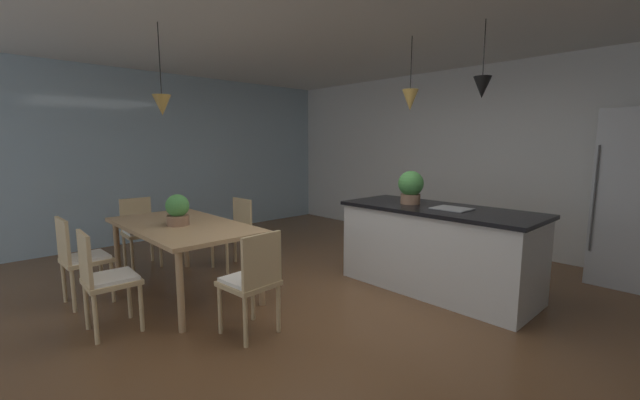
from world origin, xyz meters
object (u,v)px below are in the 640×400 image
object	(u,v)px
chair_near_left	(80,257)
potted_plant_on_island	(411,186)
vase_on_dining_table	(180,213)
kitchen_island	(437,248)
refrigerator	(638,199)
potted_plant_on_table	(178,210)
chair_far_left	(234,230)
chair_kitchen_end	(252,279)
dining_table	(182,230)
chair_window_end	(140,230)
chair_near_right	(105,277)

from	to	relation	value
chair_near_left	potted_plant_on_island	bearing A→B (deg)	57.63
vase_on_dining_table	kitchen_island	bearing A→B (deg)	45.79
refrigerator	potted_plant_on_table	xyz separation A→B (m)	(-3.13, -3.79, -0.07)
chair_far_left	refrigerator	distance (m)	4.63
chair_kitchen_end	chair_near_left	xyz separation A→B (m)	(-1.69, -0.86, 0.00)
chair_kitchen_end	refrigerator	xyz separation A→B (m)	(1.89, 3.73, 0.49)
dining_table	potted_plant_on_island	distance (m)	2.50
chair_window_end	kitchen_island	world-z (taller)	kitchen_island
potted_plant_on_table	refrigerator	bearing A→B (deg)	50.49
dining_table	chair_far_left	xyz separation A→B (m)	(-0.41, 0.86, -0.20)
potted_plant_on_table	vase_on_dining_table	bearing A→B (deg)	151.03
vase_on_dining_table	dining_table	bearing A→B (deg)	-18.22
refrigerator	vase_on_dining_table	bearing A→B (deg)	-132.04
refrigerator	potted_plant_on_island	bearing A→B (deg)	-135.72
chair_window_end	vase_on_dining_table	world-z (taller)	vase_on_dining_table
chair_near_left	kitchen_island	bearing A→B (deg)	52.89
chair_near_right	refrigerator	distance (m)	5.38
dining_table	potted_plant_on_island	bearing A→B (deg)	55.00
chair_near_right	kitchen_island	bearing A→B (deg)	64.71
chair_window_end	kitchen_island	size ratio (longest dim) A/B	0.43
refrigerator	potted_plant_on_island	xyz separation A→B (m)	(-1.76, -1.72, 0.13)
chair_far_left	chair_kitchen_end	bearing A→B (deg)	-26.70
chair_window_end	vase_on_dining_table	distance (m)	1.19
chair_near_left	refrigerator	size ratio (longest dim) A/B	0.45
chair_far_left	kitchen_island	bearing A→B (deg)	28.11
kitchen_island	refrigerator	world-z (taller)	refrigerator
chair_kitchen_end	kitchen_island	world-z (taller)	kitchen_island
chair_window_end	chair_near_right	xyz separation A→B (m)	(1.69, -0.86, 0.00)
chair_far_left	refrigerator	size ratio (longest dim) A/B	0.45
chair_kitchen_end	potted_plant_on_island	bearing A→B (deg)	86.22
potted_plant_on_island	chair_kitchen_end	bearing A→B (deg)	-93.78
chair_kitchen_end	chair_near_left	world-z (taller)	same
chair_window_end	refrigerator	world-z (taller)	refrigerator
chair_near_left	vase_on_dining_table	bearing A→B (deg)	74.05
chair_far_left	potted_plant_on_island	distance (m)	2.25
chair_near_left	dining_table	bearing A→B (deg)	64.49
potted_plant_on_island	potted_plant_on_table	distance (m)	2.50
refrigerator	potted_plant_on_table	distance (m)	4.92
potted_plant_on_island	dining_table	bearing A→B (deg)	-125.00
potted_plant_on_table	kitchen_island	bearing A→B (deg)	50.37
chair_near_left	chair_kitchen_end	bearing A→B (deg)	26.97
chair_far_left	refrigerator	world-z (taller)	refrigerator
chair_window_end	chair_near_left	bearing A→B (deg)	-44.50
chair_kitchen_end	chair_near_right	distance (m)	1.23
chair_window_end	dining_table	bearing A→B (deg)	-0.10
kitchen_island	vase_on_dining_table	bearing A→B (deg)	-134.21
dining_table	vase_on_dining_table	size ratio (longest dim) A/B	10.81
chair_near_right	vase_on_dining_table	bearing A→B (deg)	121.65
chair_window_end	vase_on_dining_table	xyz separation A→B (m)	(1.13, 0.05, 0.35)
dining_table	chair_window_end	world-z (taller)	chair_window_end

